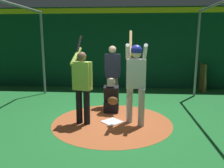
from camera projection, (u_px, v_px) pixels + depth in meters
ground_plane at (112, 122)px, 5.60m from camera, size 26.52×26.52×0.00m
dirt_circle at (112, 122)px, 5.60m from camera, size 2.90×2.90×0.01m
home_plate at (112, 122)px, 5.60m from camera, size 0.59×0.59×0.01m
batter at (136, 76)px, 5.27m from camera, size 0.68×0.49×2.19m
catcher at (111, 99)px, 6.31m from camera, size 0.58×0.40×0.96m
umpire at (112, 72)px, 6.79m from camera, size 0.23×0.49×1.80m
visitor at (82, 83)px, 5.34m from camera, size 0.62×0.51×2.08m
back_wall at (120, 48)px, 9.31m from camera, size 0.23×10.52×3.22m
cage_frame at (112, 36)px, 5.20m from camera, size 5.69×5.49×2.93m
bat_rack at (201, 77)px, 9.05m from camera, size 1.06×0.21×1.05m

